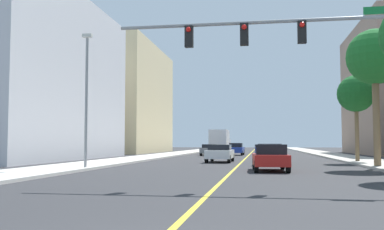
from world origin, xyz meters
name	(u,v)px	position (x,y,z in m)	size (l,w,h in m)	color
ground	(247,157)	(0.00, 42.00, 0.00)	(192.00, 192.00, 0.00)	#2D2D30
sidewalk_left	(158,156)	(-9.92, 42.00, 0.07)	(3.97, 168.00, 0.15)	beige
sidewalk_right	(342,157)	(9.92, 42.00, 0.07)	(3.97, 168.00, 0.15)	#B2ADA3
lane_marking_center	(247,157)	(0.00, 42.00, 0.00)	(0.16, 144.00, 0.01)	yellow
building_left_near	(32,79)	(-19.73, 31.88, 7.58)	(10.54, 23.79, 15.15)	silver
building_left_far	(123,100)	(-20.13, 60.11, 8.30)	(11.35, 22.99, 16.61)	beige
traffic_signal_mast	(329,48)	(4.10, 10.98, 5.04)	(12.34, 0.36, 6.53)	gray
street_lamp	(86,93)	(-8.44, 18.25, 4.46)	(0.56, 0.28, 7.78)	gray
palm_mid	(375,58)	(8.55, 22.38, 6.76)	(3.42, 3.42, 8.42)	brown
palm_far	(356,94)	(8.87, 29.48, 5.31)	(2.87, 2.87, 6.66)	brown
car_gray	(209,150)	(-4.66, 46.46, 0.72)	(1.83, 4.52, 1.36)	slate
car_red	(270,157)	(2.06, 18.81, 0.75)	(2.03, 4.18, 1.46)	red
car_silver	(270,154)	(2.18, 25.93, 0.77)	(1.97, 4.43, 1.48)	#BCBCC1
car_white	(220,153)	(-1.68, 29.00, 0.73)	(2.01, 4.42, 1.40)	white
car_blue	(236,149)	(-1.52, 48.23, 0.77)	(1.90, 3.94, 1.51)	#1E389E
delivery_truck	(220,141)	(-4.23, 55.52, 1.74)	(2.44, 8.09, 3.31)	silver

